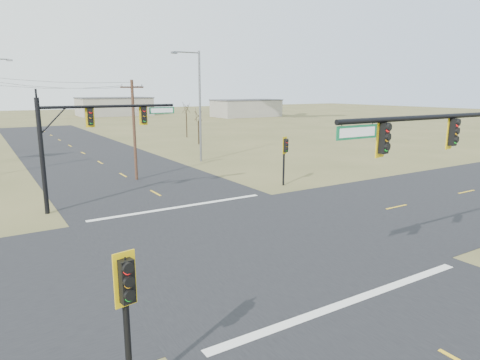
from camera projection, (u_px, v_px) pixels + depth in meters
name	position (u px, v px, depth m)	size (l,w,h in m)	color
ground	(241.00, 241.00, 21.76)	(320.00, 320.00, 0.00)	olive
road_ew	(241.00, 241.00, 21.76)	(160.00, 14.00, 0.02)	black
road_ns	(241.00, 241.00, 21.76)	(14.00, 160.00, 0.02)	black
stop_bar_near	(351.00, 301.00, 15.53)	(12.00, 0.40, 0.01)	silver
stop_bar_far	(181.00, 207.00, 27.98)	(12.00, 0.40, 0.01)	silver
mast_arm_near	(455.00, 150.00, 16.92)	(10.37, 0.51, 7.16)	black
mast_arm_far	(91.00, 129.00, 27.08)	(8.84, 0.47, 7.10)	black
pedestal_signal_ne	(285.00, 149.00, 33.69)	(0.66, 0.56, 3.94)	black
pedestal_signal_sw	(127.00, 293.00, 9.95)	(0.62, 0.52, 3.94)	black
utility_pole_near	(134.00, 128.00, 35.58)	(2.03, 0.43, 8.34)	#4E2F21
streetlight_a	(198.00, 101.00, 44.38)	(3.19, 0.44, 11.40)	slate
bare_tree_c	(198.00, 115.00, 59.25)	(2.95, 2.95, 5.24)	black
bare_tree_d	(186.00, 108.00, 67.92)	(2.47, 2.47, 5.84)	black
warehouse_mid	(114.00, 107.00, 125.48)	(20.00, 12.00, 5.00)	gray
warehouse_right	(246.00, 109.00, 120.31)	(18.00, 10.00, 4.50)	gray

